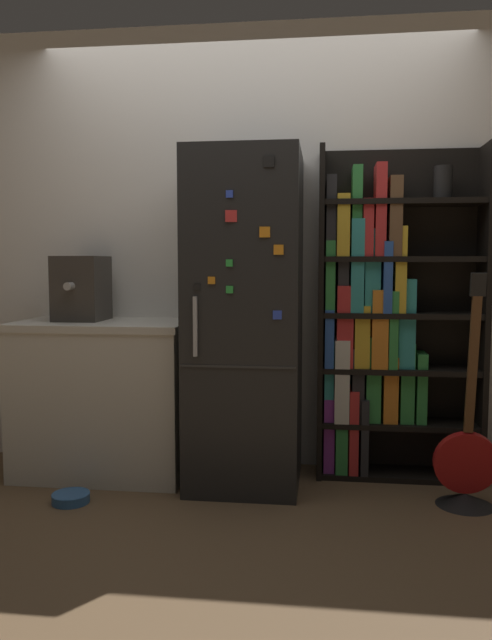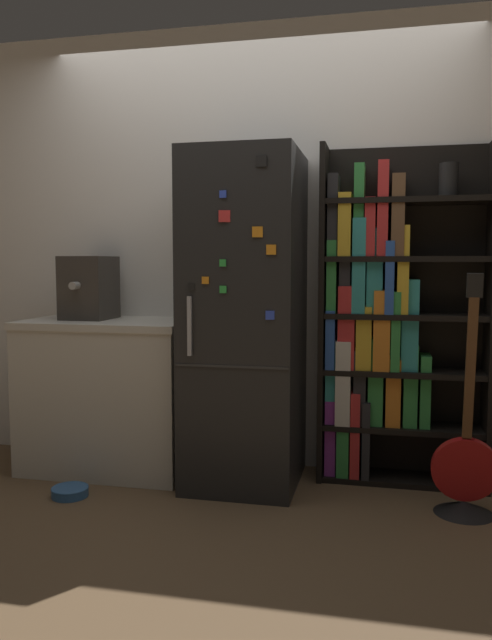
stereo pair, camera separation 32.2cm
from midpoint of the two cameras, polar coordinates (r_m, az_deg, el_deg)
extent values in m
plane|color=brown|center=(3.49, 2.20, -15.18)|extent=(16.00, 16.00, 0.00)
cube|color=white|center=(3.74, 3.58, 6.51)|extent=(8.00, 0.05, 2.60)
cube|color=black|center=(3.41, 2.62, -0.05)|extent=(0.60, 0.65, 1.81)
cube|color=#333333|center=(3.11, 1.56, -4.30)|extent=(0.59, 0.01, 0.01)
cube|color=#B2B2B7|center=(3.12, -2.25, -0.57)|extent=(0.02, 0.02, 0.30)
cube|color=red|center=(3.08, 1.04, 9.48)|extent=(0.06, 0.02, 0.06)
cube|color=black|center=(3.08, 4.52, 14.30)|extent=(0.05, 0.01, 0.05)
cube|color=blue|center=(3.09, 0.91, 11.45)|extent=(0.04, 0.01, 0.04)
cube|color=orange|center=(3.09, -0.76, 3.65)|extent=(0.04, 0.01, 0.04)
cube|color=green|center=(3.07, 0.87, 5.24)|extent=(0.04, 0.02, 0.04)
cube|color=green|center=(3.07, 0.88, 2.81)|extent=(0.04, 0.01, 0.04)
cube|color=orange|center=(3.05, 4.11, 8.05)|extent=(0.05, 0.01, 0.05)
cube|color=blue|center=(3.04, 5.24, 0.43)|extent=(0.04, 0.02, 0.04)
cube|color=black|center=(3.11, -2.06, 3.05)|extent=(0.03, 0.01, 0.03)
cube|color=orange|center=(3.03, 5.38, 6.43)|extent=(0.05, 0.01, 0.05)
cube|color=black|center=(3.54, 9.66, 0.48)|extent=(0.03, 0.29, 1.86)
cube|color=black|center=(3.60, 23.80, 0.20)|extent=(0.03, 0.29, 1.86)
cube|color=black|center=(3.67, 16.65, 0.51)|extent=(0.91, 0.03, 1.86)
cube|color=black|center=(3.73, 16.42, -13.76)|extent=(0.85, 0.26, 0.03)
cube|color=black|center=(3.65, 16.54, -9.39)|extent=(0.85, 0.26, 0.03)
cube|color=black|center=(3.58, 16.67, -4.59)|extent=(0.85, 0.26, 0.03)
cube|color=black|center=(3.54, 16.80, 0.34)|extent=(0.85, 0.26, 0.03)
cube|color=black|center=(3.53, 16.93, 5.34)|extent=(0.85, 0.26, 0.03)
cube|color=black|center=(3.55, 17.07, 10.34)|extent=(0.85, 0.26, 0.03)
cube|color=purple|center=(3.65, 10.37, -10.33)|extent=(0.06, 0.19, 0.42)
cube|color=#338C3F|center=(3.67, 11.47, -11.14)|extent=(0.07, 0.23, 0.32)
cube|color=red|center=(3.64, 12.56, -9.99)|extent=(0.05, 0.23, 0.48)
cube|color=#262628|center=(3.65, 13.50, -10.38)|extent=(0.04, 0.24, 0.43)
cube|color=teal|center=(3.58, 10.39, -5.54)|extent=(0.05, 0.18, 0.46)
cube|color=silver|center=(3.58, 11.53, -5.48)|extent=(0.08, 0.24, 0.47)
cube|color=#262628|center=(3.59, 12.96, -5.88)|extent=(0.07, 0.22, 0.41)
cube|color=#338C3F|center=(3.59, 14.34, -5.40)|extent=(0.08, 0.19, 0.48)
cube|color=orange|center=(3.60, 15.84, -6.29)|extent=(0.08, 0.18, 0.37)
cube|color=#338C3F|center=(3.61, 17.29, -5.66)|extent=(0.07, 0.19, 0.45)
cube|color=#338C3F|center=(3.61, 18.52, -6.14)|extent=(0.06, 0.18, 0.39)
cube|color=#2D59B2|center=(3.55, 10.43, -1.66)|extent=(0.05, 0.24, 0.32)
cube|color=red|center=(3.54, 11.82, -0.61)|extent=(0.09, 0.22, 0.46)
cube|color=gold|center=(3.54, 13.33, -1.54)|extent=(0.08, 0.21, 0.35)
cube|color=orange|center=(3.55, 14.88, -0.85)|extent=(0.09, 0.24, 0.44)
cube|color=#338C3F|center=(3.55, 16.05, -0.92)|extent=(0.05, 0.24, 0.43)
cube|color=teal|center=(3.55, 17.27, -0.42)|extent=(0.09, 0.18, 0.50)
cube|color=#338C3F|center=(3.53, 10.55, 3.92)|extent=(0.05, 0.21, 0.40)
cube|color=#262628|center=(3.52, 11.69, 3.23)|extent=(0.06, 0.19, 0.31)
cube|color=teal|center=(3.52, 12.95, 4.83)|extent=(0.07, 0.21, 0.51)
cube|color=teal|center=(3.53, 14.30, 4.37)|extent=(0.08, 0.20, 0.46)
cube|color=#2D59B2|center=(3.52, 15.57, 3.76)|extent=(0.05, 0.24, 0.39)
cube|color=gold|center=(3.53, 16.71, 4.41)|extent=(0.06, 0.22, 0.47)
cube|color=#262628|center=(3.54, 10.66, 9.32)|extent=(0.05, 0.21, 0.44)
cube|color=gold|center=(3.53, 11.72, 8.46)|extent=(0.07, 0.24, 0.34)
cube|color=#338C3F|center=(3.54, 12.95, 9.68)|extent=(0.05, 0.21, 0.49)
cube|color=red|center=(3.53, 13.91, 8.20)|extent=(0.06, 0.23, 0.31)
cube|color=red|center=(3.53, 15.02, 9.72)|extent=(0.06, 0.22, 0.50)
cube|color=brown|center=(3.54, 16.29, 9.09)|extent=(0.07, 0.24, 0.43)
cylinder|color=black|center=(3.58, 20.58, 11.88)|extent=(0.10, 0.10, 0.18)
cube|color=beige|center=(3.75, -9.91, -7.06)|extent=(0.96, 0.57, 0.85)
cube|color=beige|center=(3.68, -10.02, -0.32)|extent=(0.98, 0.59, 0.04)
cube|color=#38332D|center=(3.76, -11.80, 2.90)|extent=(0.26, 0.29, 0.37)
cylinder|color=#A5A39E|center=(3.60, -12.96, 3.08)|extent=(0.04, 0.06, 0.04)
cone|color=black|center=(3.39, 22.00, -15.64)|extent=(0.29, 0.29, 0.06)
cylinder|color=#B21919|center=(3.33, 22.11, -12.58)|extent=(0.32, 0.09, 0.32)
cube|color=brown|center=(3.15, 22.64, -4.20)|extent=(0.04, 0.12, 0.68)
cube|color=black|center=(3.05, 23.07, 2.93)|extent=(0.07, 0.04, 0.11)
cylinder|color=#3366A5|center=(3.46, -13.18, -15.09)|extent=(0.19, 0.19, 0.05)
torus|color=#3366A5|center=(3.45, -13.18, -14.79)|extent=(0.19, 0.19, 0.01)
camera|label=1|loc=(0.16, -87.31, 0.25)|focal=35.00mm
camera|label=2|loc=(0.16, 92.69, -0.25)|focal=35.00mm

